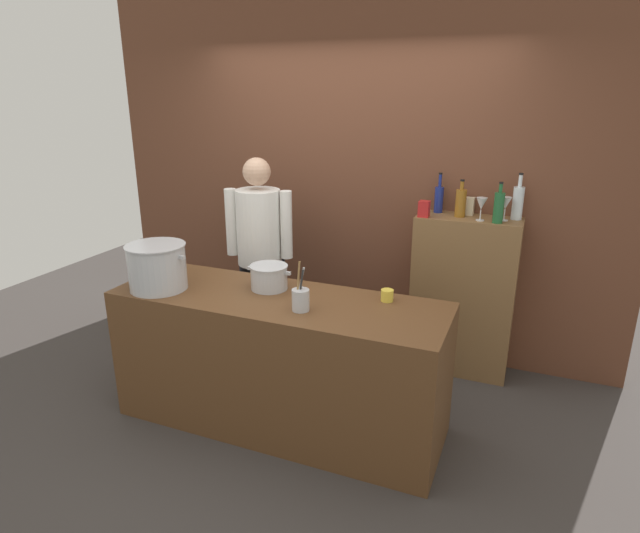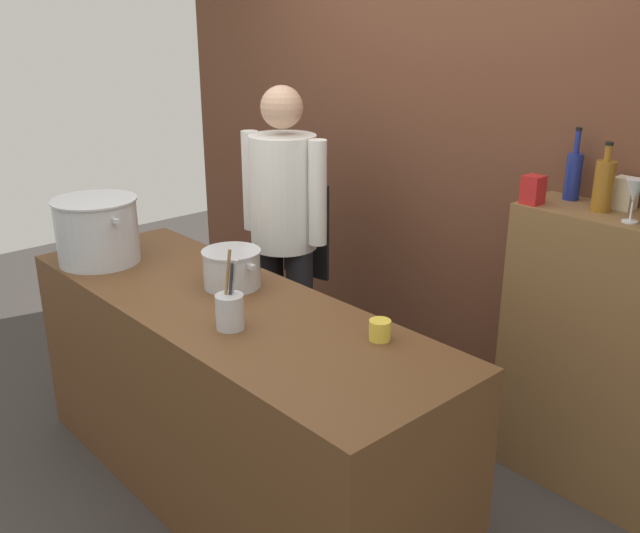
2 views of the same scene
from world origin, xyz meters
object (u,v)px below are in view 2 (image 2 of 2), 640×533
(wine_bottle_amber, at_px, (604,185))
(spice_tin_cream, at_px, (625,193))
(wine_glass_tall, at_px, (634,192))
(spice_tin_red, at_px, (533,190))
(stockpot_small, at_px, (232,268))
(utensil_crock, at_px, (230,310))
(wine_bottle_cobalt, at_px, (573,174))
(chef, at_px, (284,223))
(butter_jar, at_px, (380,330))
(stockpot_large, at_px, (97,231))

(wine_bottle_amber, bearing_deg, spice_tin_cream, 64.92)
(wine_glass_tall, relative_size, spice_tin_red, 1.41)
(stockpot_small, relative_size, utensil_crock, 1.05)
(utensil_crock, relative_size, wine_bottle_cobalt, 0.98)
(spice_tin_cream, bearing_deg, utensil_crock, -117.70)
(chef, bearing_deg, spice_tin_red, -174.20)
(spice_tin_red, bearing_deg, butter_jar, -91.30)
(stockpot_large, relative_size, butter_jar, 5.66)
(butter_jar, relative_size, wine_glass_tall, 0.47)
(stockpot_large, bearing_deg, stockpot_small, 22.24)
(stockpot_large, bearing_deg, spice_tin_red, 40.40)
(stockpot_small, height_order, utensil_crock, utensil_crock)
(utensil_crock, relative_size, spice_tin_red, 2.51)
(chef, relative_size, butter_jar, 21.36)
(butter_jar, distance_m, wine_bottle_cobalt, 1.15)
(stockpot_small, xyz_separation_m, wine_bottle_amber, (1.03, 1.07, 0.37))
(utensil_crock, distance_m, wine_bottle_amber, 1.54)
(wine_glass_tall, bearing_deg, utensil_crock, -124.31)
(butter_jar, height_order, spice_tin_red, spice_tin_red)
(chef, bearing_deg, butter_jar, 145.12)
(wine_bottle_cobalt, bearing_deg, spice_tin_red, -111.21)
(butter_jar, height_order, wine_bottle_amber, wine_bottle_amber)
(butter_jar, distance_m, spice_tin_red, 0.95)
(chef, relative_size, spice_tin_red, 14.10)
(wine_bottle_amber, bearing_deg, stockpot_large, -141.73)
(stockpot_large, xyz_separation_m, spice_tin_red, (1.46, 1.24, 0.25))
(wine_bottle_cobalt, relative_size, spice_tin_cream, 2.36)
(wine_bottle_amber, xyz_separation_m, spice_tin_red, (-0.25, -0.10, -0.05))
(wine_bottle_amber, height_order, spice_tin_cream, wine_bottle_amber)
(stockpot_small, xyz_separation_m, utensil_crock, (0.34, -0.25, -0.01))
(wine_bottle_cobalt, relative_size, spice_tin_red, 2.57)
(utensil_crock, distance_m, wine_bottle_cobalt, 1.54)
(utensil_crock, height_order, spice_tin_cream, spice_tin_cream)
(stockpot_large, bearing_deg, wine_bottle_amber, 38.27)
(stockpot_small, relative_size, wine_bottle_amber, 1.13)
(stockpot_small, distance_m, wine_bottle_cobalt, 1.48)
(chef, relative_size, wine_bottle_amber, 6.04)
(spice_tin_cream, bearing_deg, chef, -159.68)
(spice_tin_cream, bearing_deg, stockpot_large, -140.52)
(spice_tin_cream, bearing_deg, wine_glass_tall, -56.87)
(stockpot_small, bearing_deg, utensil_crock, -36.41)
(butter_jar, height_order, spice_tin_cream, spice_tin_cream)
(chef, height_order, stockpot_large, chef)
(butter_jar, height_order, wine_glass_tall, wine_glass_tall)
(utensil_crock, bearing_deg, wine_glass_tall, 55.69)
(stockpot_large, xyz_separation_m, utensil_crock, (1.00, 0.02, -0.08))
(stockpot_large, relative_size, utensil_crock, 1.49)
(utensil_crock, bearing_deg, wine_bottle_cobalt, 69.49)
(wine_glass_tall, bearing_deg, butter_jar, -114.67)
(stockpot_large, distance_m, butter_jar, 1.48)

